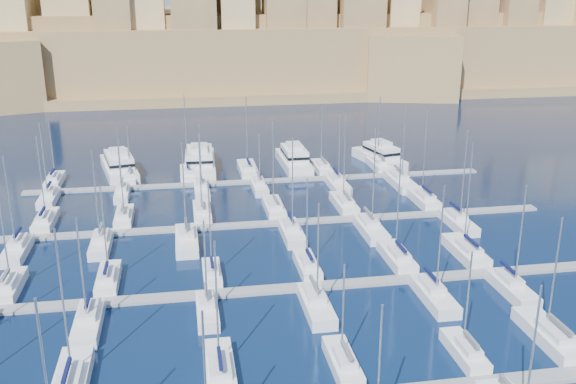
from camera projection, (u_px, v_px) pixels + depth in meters
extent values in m
plane|color=black|center=(291.00, 250.00, 88.44)|extent=(600.00, 600.00, 0.00)
cube|color=slate|center=(308.00, 287.00, 77.13)|extent=(84.00, 2.00, 0.40)
cube|color=slate|center=(280.00, 223.00, 97.76)|extent=(84.00, 2.00, 0.40)
cube|color=slate|center=(261.00, 181.00, 118.38)|extent=(84.00, 2.00, 0.40)
cube|color=silver|center=(72.00, 383.00, 57.97)|extent=(2.97, 9.89, 1.69)
cube|color=silver|center=(69.00, 378.00, 56.67)|extent=(2.08, 4.45, 0.70)
cylinder|color=#9EA0A8|center=(63.00, 303.00, 56.02)|extent=(0.18, 0.18, 13.94)
cube|color=#090E37|center=(66.00, 371.00, 55.88)|extent=(0.35, 3.96, 0.35)
cube|color=silver|center=(220.00, 371.00, 59.75)|extent=(2.74, 9.14, 1.66)
cube|color=silver|center=(220.00, 366.00, 58.53)|extent=(1.92, 4.11, 0.70)
cylinder|color=#9EA0A8|center=(217.00, 303.00, 58.06)|extent=(0.18, 0.18, 12.10)
cube|color=#090E37|center=(220.00, 358.00, 57.78)|extent=(0.35, 3.65, 0.35)
cube|color=silver|center=(343.00, 363.00, 61.02)|extent=(2.36, 7.85, 1.59)
cube|color=silver|center=(345.00, 358.00, 59.93)|extent=(1.65, 3.53, 0.70)
cylinder|color=#9EA0A8|center=(343.00, 310.00, 59.70)|extent=(0.18, 0.18, 9.33)
cube|color=#595B60|center=(346.00, 350.00, 59.23)|extent=(0.35, 3.14, 0.35)
cube|color=silver|center=(464.00, 353.00, 62.78)|extent=(2.23, 7.44, 1.57)
cube|color=silver|center=(469.00, 347.00, 61.73)|extent=(1.56, 3.35, 0.70)
cylinder|color=#9EA0A8|center=(468.00, 299.00, 61.37)|extent=(0.18, 0.18, 9.83)
cube|color=#595B60|center=(471.00, 339.00, 61.06)|extent=(0.35, 2.98, 0.35)
cube|color=silver|center=(549.00, 336.00, 65.60)|extent=(3.05, 10.16, 1.71)
cube|color=silver|center=(556.00, 331.00, 64.28)|extent=(2.13, 4.57, 0.70)
cylinder|color=#9EA0A8|center=(555.00, 274.00, 63.97)|extent=(0.18, 0.18, 11.95)
cube|color=#595B60|center=(560.00, 324.00, 63.48)|extent=(0.35, 4.06, 0.35)
cylinder|color=#9EA0A8|center=(205.00, 383.00, 46.70)|extent=(0.18, 0.18, 11.77)
cylinder|color=#9EA0A8|center=(379.00, 370.00, 48.92)|extent=(0.18, 0.18, 11.06)
cylinder|color=#9EA0A8|center=(532.00, 355.00, 49.89)|extent=(0.18, 0.18, 11.97)
cube|color=silver|center=(10.00, 287.00, 76.30)|extent=(2.52, 8.41, 1.62)
cube|color=silver|center=(7.00, 282.00, 75.16)|extent=(1.77, 3.78, 0.70)
cylinder|color=#9EA0A8|center=(3.00, 231.00, 74.53)|extent=(0.18, 0.18, 12.43)
cube|color=#595B60|center=(5.00, 275.00, 74.44)|extent=(0.35, 3.36, 0.35)
cube|color=silver|center=(108.00, 280.00, 78.18)|extent=(2.57, 8.56, 1.63)
cube|color=silver|center=(107.00, 274.00, 77.02)|extent=(1.80, 3.85, 0.70)
cylinder|color=#9EA0A8|center=(104.00, 231.00, 76.64)|extent=(0.18, 0.18, 10.97)
cube|color=#090E37|center=(106.00, 268.00, 76.30)|extent=(0.35, 3.42, 0.35)
cube|color=silver|center=(212.00, 275.00, 79.66)|extent=(2.22, 7.40, 1.57)
cube|color=silver|center=(212.00, 269.00, 78.61)|extent=(1.55, 3.33, 0.70)
cylinder|color=#9EA0A8|center=(210.00, 225.00, 77.99)|extent=(0.18, 0.18, 11.47)
cube|color=#090E37|center=(212.00, 262.00, 77.94)|extent=(0.35, 2.96, 0.35)
cube|color=silver|center=(307.00, 267.00, 81.93)|extent=(2.44, 8.13, 1.61)
cube|color=silver|center=(308.00, 261.00, 80.81)|extent=(1.71, 3.66, 0.70)
cylinder|color=#9EA0A8|center=(307.00, 220.00, 80.38)|extent=(0.18, 0.18, 10.86)
cube|color=#090E37|center=(309.00, 255.00, 80.10)|extent=(0.35, 3.25, 0.35)
cube|color=silver|center=(396.00, 258.00, 84.39)|extent=(2.78, 9.28, 1.66)
cube|color=silver|center=(399.00, 253.00, 83.15)|extent=(1.95, 4.17, 0.70)
cylinder|color=#9EA0A8|center=(398.00, 203.00, 82.50)|extent=(0.18, 0.18, 13.35)
cube|color=#090E37|center=(401.00, 247.00, 82.40)|extent=(0.35, 3.71, 0.35)
cube|color=silver|center=(465.00, 252.00, 86.29)|extent=(3.00, 10.01, 1.70)
cube|color=silver|center=(469.00, 247.00, 84.98)|extent=(2.10, 4.51, 0.70)
cylinder|color=#9EA0A8|center=(468.00, 195.00, 84.32)|extent=(0.18, 0.18, 14.08)
cube|color=#090E37|center=(471.00, 241.00, 84.18)|extent=(0.35, 4.00, 0.35)
cube|color=silver|center=(88.00, 325.00, 67.90)|extent=(2.70, 9.01, 1.65)
cube|color=silver|center=(88.00, 311.00, 68.38)|extent=(1.89, 4.05, 0.70)
cylinder|color=#9EA0A8|center=(82.00, 270.00, 65.45)|extent=(0.18, 0.18, 11.48)
cube|color=#090E37|center=(88.00, 300.00, 68.48)|extent=(0.35, 3.60, 0.35)
cube|color=silver|center=(207.00, 312.00, 70.50)|extent=(2.33, 7.77, 1.59)
cube|color=silver|center=(207.00, 300.00, 70.87)|extent=(1.63, 3.50, 0.70)
cylinder|color=#9EA0A8|center=(205.00, 265.00, 68.31)|extent=(0.18, 0.18, 10.17)
cube|color=#595B60|center=(206.00, 290.00, 70.91)|extent=(0.35, 3.11, 0.35)
cube|color=silver|center=(316.00, 307.00, 71.65)|extent=(2.82, 9.40, 1.67)
cube|color=silver|center=(315.00, 293.00, 72.16)|extent=(1.97, 4.23, 0.70)
cylinder|color=#9EA0A8|center=(318.00, 254.00, 69.16)|extent=(0.18, 0.18, 11.57)
cube|color=#595B60|center=(314.00, 283.00, 72.28)|extent=(0.35, 3.76, 0.35)
cube|color=silver|center=(434.00, 297.00, 73.89)|extent=(2.81, 9.35, 1.67)
cube|color=silver|center=(432.00, 284.00, 74.40)|extent=(1.96, 4.21, 0.70)
cylinder|color=#9EA0A8|center=(440.00, 240.00, 71.21)|extent=(0.18, 0.18, 12.85)
cube|color=#090E37|center=(431.00, 274.00, 74.51)|extent=(0.35, 3.74, 0.35)
cube|color=silver|center=(512.00, 290.00, 75.69)|extent=(2.66, 8.85, 1.64)
cube|color=silver|center=(509.00, 277.00, 76.16)|extent=(1.86, 3.98, 0.70)
cylinder|color=#9EA0A8|center=(521.00, 236.00, 73.12)|extent=(0.18, 0.18, 12.31)
cube|color=#090E37|center=(509.00, 268.00, 76.25)|extent=(0.35, 3.54, 0.35)
cube|color=silver|center=(46.00, 222.00, 97.28)|extent=(2.74, 9.15, 1.66)
cube|color=silver|center=(44.00, 217.00, 96.06)|extent=(1.92, 4.12, 0.70)
cylinder|color=#9EA0A8|center=(41.00, 177.00, 95.54)|extent=(0.18, 0.18, 12.34)
cube|color=#090E37|center=(42.00, 211.00, 95.30)|extent=(0.35, 3.66, 0.35)
cube|color=silver|center=(124.00, 218.00, 98.92)|extent=(2.60, 8.68, 1.63)
cube|color=silver|center=(123.00, 213.00, 97.74)|extent=(1.82, 3.91, 0.70)
cylinder|color=#9EA0A8|center=(121.00, 176.00, 97.30)|extent=(0.18, 0.18, 11.51)
cube|color=#595B60|center=(122.00, 207.00, 97.01)|extent=(0.35, 3.47, 0.35)
cube|color=silver|center=(202.00, 213.00, 100.94)|extent=(2.68, 8.93, 1.65)
cube|color=silver|center=(202.00, 208.00, 99.74)|extent=(1.88, 4.02, 0.70)
cylinder|color=#9EA0A8|center=(200.00, 171.00, 99.28)|extent=(0.18, 0.18, 11.83)
cube|color=#595B60|center=(202.00, 203.00, 99.00)|extent=(0.35, 3.57, 0.35)
cube|color=silver|center=(274.00, 209.00, 102.98)|extent=(2.81, 9.38, 1.67)
cube|color=silver|center=(275.00, 204.00, 101.74)|extent=(1.97, 4.22, 0.70)
cylinder|color=#9EA0A8|center=(273.00, 163.00, 101.10)|extent=(0.18, 0.18, 13.38)
cube|color=#595B60|center=(275.00, 198.00, 100.97)|extent=(0.35, 3.75, 0.35)
cube|color=silver|center=(344.00, 204.00, 104.91)|extent=(2.86, 9.53, 1.68)
cube|color=silver|center=(346.00, 199.00, 103.64)|extent=(2.00, 4.29, 0.70)
cylinder|color=#9EA0A8|center=(344.00, 157.00, 102.90)|extent=(0.18, 0.18, 14.18)
cube|color=#595B60|center=(347.00, 194.00, 102.87)|extent=(0.35, 3.81, 0.35)
cube|color=silver|center=(423.00, 200.00, 107.24)|extent=(2.96, 9.87, 1.69)
cube|color=silver|center=(425.00, 195.00, 105.94)|extent=(2.07, 4.44, 0.70)
cylinder|color=#9EA0A8|center=(425.00, 152.00, 105.22)|extent=(0.18, 0.18, 14.34)
cube|color=#090E37|center=(427.00, 190.00, 105.16)|extent=(0.35, 3.95, 0.35)
cube|color=silver|center=(17.00, 251.00, 86.50)|extent=(2.78, 9.27, 1.66)
cube|color=silver|center=(18.00, 241.00, 87.00)|extent=(1.95, 4.17, 0.70)
cylinder|color=#9EA0A8|center=(9.00, 202.00, 83.85)|extent=(0.18, 0.18, 12.69)
cube|color=#090E37|center=(17.00, 232.00, 87.11)|extent=(0.35, 3.71, 0.35)
cube|color=silver|center=(101.00, 246.00, 88.47)|extent=(2.64, 8.80, 1.64)
cube|color=silver|center=(101.00, 235.00, 88.94)|extent=(1.85, 3.96, 0.70)
cylinder|color=#9EA0A8|center=(96.00, 196.00, 85.81)|extent=(0.18, 0.18, 12.97)
cube|color=#595B60|center=(101.00, 227.00, 89.03)|extent=(0.35, 3.52, 0.35)
cube|color=silver|center=(187.00, 242.00, 89.69)|extent=(3.05, 10.17, 1.71)
cube|color=silver|center=(186.00, 231.00, 90.27)|extent=(2.14, 4.58, 0.70)
cylinder|color=#9EA0A8|center=(184.00, 191.00, 86.86)|extent=(0.18, 0.18, 13.52)
cube|color=#595B60|center=(186.00, 223.00, 90.42)|extent=(0.35, 4.07, 0.35)
cube|color=silver|center=(292.00, 234.00, 92.52)|extent=(2.78, 9.27, 1.66)
cube|color=silver|center=(291.00, 224.00, 93.02)|extent=(1.95, 4.17, 0.70)
cylinder|color=#9EA0A8|center=(292.00, 185.00, 89.75)|extent=(0.18, 0.18, 13.46)
cube|color=#090E37|center=(290.00, 216.00, 93.13)|extent=(0.35, 3.71, 0.35)
cube|color=silver|center=(371.00, 230.00, 94.02)|extent=(3.01, 10.02, 1.70)
cube|color=silver|center=(369.00, 220.00, 94.59)|extent=(2.10, 4.51, 0.70)
cylinder|color=#9EA0A8|center=(374.00, 178.00, 91.06)|extent=(0.18, 0.18, 14.43)
cube|color=#595B60|center=(368.00, 212.00, 94.74)|extent=(0.35, 4.01, 0.35)
cube|color=silver|center=(458.00, 224.00, 96.57)|extent=(2.79, 9.30, 1.67)
cube|color=silver|center=(456.00, 214.00, 97.07)|extent=(1.95, 4.19, 0.70)
cylinder|color=#9EA0A8|center=(464.00, 176.00, 93.76)|extent=(0.18, 0.18, 13.66)
cube|color=#090E37|center=(456.00, 207.00, 97.19)|extent=(0.35, 3.72, 0.35)
cube|color=silver|center=(55.00, 181.00, 117.34)|extent=(2.61, 8.71, 1.64)
cube|color=silver|center=(53.00, 176.00, 116.16)|extent=(1.83, 3.92, 0.70)
cylinder|color=#9EA0A8|center=(51.00, 148.00, 115.82)|extent=(0.18, 0.18, 10.88)
cube|color=#090E37|center=(52.00, 172.00, 115.43)|extent=(0.35, 3.49, 0.35)
cube|color=silver|center=(131.00, 179.00, 119.04)|extent=(2.31, 7.70, 1.59)
cube|color=silver|center=(130.00, 174.00, 117.97)|extent=(1.62, 3.47, 0.70)
cylinder|color=#9EA0A8|center=(129.00, 150.00, 117.75)|extent=(0.18, 0.18, 9.11)
cube|color=#595B60|center=(129.00, 169.00, 117.28)|extent=(0.35, 3.08, 0.35)
cube|color=silver|center=(188.00, 175.00, 121.44)|extent=(2.78, 9.26, 1.66)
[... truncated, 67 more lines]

